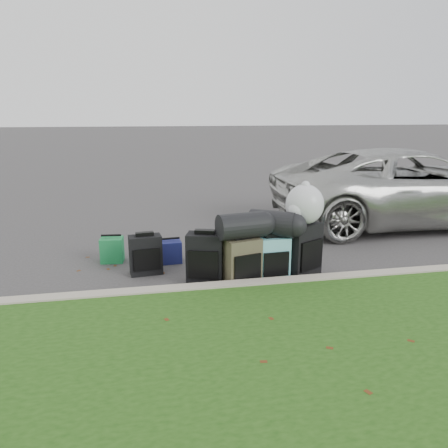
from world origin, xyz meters
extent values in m
plane|color=#383535|center=(0.00, 0.00, 0.00)|extent=(120.00, 120.00, 0.00)
cube|color=#9E937F|center=(0.00, -1.00, 0.07)|extent=(120.00, 0.18, 0.15)
imported|color=#B7B7B2|center=(3.77, 1.70, 0.71)|extent=(5.20, 2.52, 1.42)
cube|color=black|center=(-1.21, -0.10, 0.26)|extent=(0.44, 0.27, 0.52)
cube|color=black|center=(-0.49, -0.57, 0.32)|extent=(0.50, 0.39, 0.64)
cube|color=#3A3624|center=(-0.05, -0.71, 0.30)|extent=(0.49, 0.37, 0.59)
cube|color=teal|center=(0.36, -0.64, 0.28)|extent=(0.41, 0.26, 0.57)
cube|color=black|center=(0.80, -0.54, 0.35)|extent=(0.54, 0.46, 0.70)
cube|color=#1C7E40|center=(-1.68, 0.48, 0.18)|extent=(0.33, 0.28, 0.35)
cube|color=navy|center=(-0.86, 0.29, 0.16)|extent=(0.31, 0.25, 0.31)
cylinder|color=black|center=(-0.05, -0.69, 0.75)|extent=(0.64, 0.41, 0.32)
cylinder|color=black|center=(0.37, -0.56, 0.73)|extent=(0.66, 0.59, 0.32)
sphere|color=silver|center=(0.80, -0.53, 0.95)|extent=(0.49, 0.49, 0.49)
camera|label=1|loc=(-1.24, -5.66, 2.09)|focal=35.00mm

